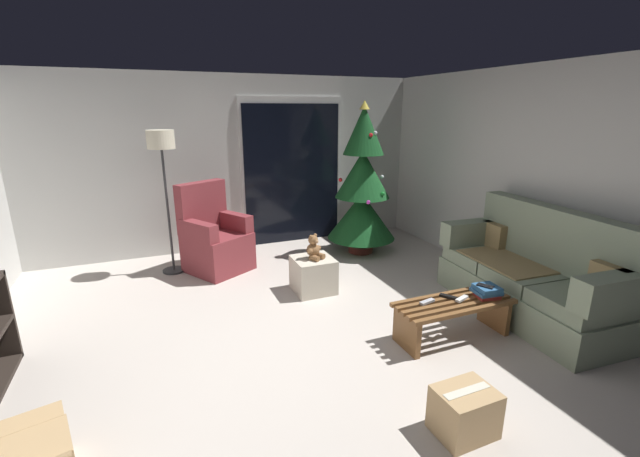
{
  "coord_description": "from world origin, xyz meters",
  "views": [
    {
      "loc": [
        -1.13,
        -3.05,
        2.02
      ],
      "look_at": [
        0.4,
        0.7,
        0.85
      ],
      "focal_mm": 23.29,
      "sensor_mm": 36.0,
      "label": 1
    }
  ],
  "objects_px": {
    "remote_black": "(448,297)",
    "book_stack": "(487,291)",
    "ottoman": "(313,275)",
    "coffee_table": "(453,313)",
    "teddy_bear_chestnut": "(314,248)",
    "floor_lamp": "(162,154)",
    "armchair": "(215,240)",
    "remote_silver": "(427,302)",
    "christmas_tree": "(362,189)",
    "couch": "(532,276)",
    "cell_phone": "(485,286)",
    "remote_white": "(462,299)",
    "cardboard_box_taped_mid_floor": "(464,412)"
  },
  "relations": [
    {
      "from": "christmas_tree",
      "to": "remote_black",
      "type": "bearing_deg",
      "value": -98.35
    },
    {
      "from": "remote_silver",
      "to": "remote_black",
      "type": "bearing_deg",
      "value": -99.14
    },
    {
      "from": "cell_phone",
      "to": "cardboard_box_taped_mid_floor",
      "type": "bearing_deg",
      "value": -165.84
    },
    {
      "from": "remote_white",
      "to": "teddy_bear_chestnut",
      "type": "relative_size",
      "value": 0.55
    },
    {
      "from": "cell_phone",
      "to": "christmas_tree",
      "type": "relative_size",
      "value": 0.07
    },
    {
      "from": "remote_black",
      "to": "remote_white",
      "type": "distance_m",
      "value": 0.12
    },
    {
      "from": "cell_phone",
      "to": "teddy_bear_chestnut",
      "type": "xyz_separation_m",
      "value": [
        -1.1,
        1.46,
        0.04
      ]
    },
    {
      "from": "christmas_tree",
      "to": "ottoman",
      "type": "height_order",
      "value": "christmas_tree"
    },
    {
      "from": "coffee_table",
      "to": "floor_lamp",
      "type": "bearing_deg",
      "value": 130.1
    },
    {
      "from": "remote_black",
      "to": "cardboard_box_taped_mid_floor",
      "type": "distance_m",
      "value": 1.28
    },
    {
      "from": "ottoman",
      "to": "teddy_bear_chestnut",
      "type": "bearing_deg",
      "value": -60.75
    },
    {
      "from": "teddy_bear_chestnut",
      "to": "ottoman",
      "type": "bearing_deg",
      "value": 119.25
    },
    {
      "from": "christmas_tree",
      "to": "cardboard_box_taped_mid_floor",
      "type": "xyz_separation_m",
      "value": [
        -1.04,
        -3.41,
        -0.78
      ]
    },
    {
      "from": "ottoman",
      "to": "teddy_bear_chestnut",
      "type": "relative_size",
      "value": 1.54
    },
    {
      "from": "remote_black",
      "to": "ottoman",
      "type": "distance_m",
      "value": 1.58
    },
    {
      "from": "christmas_tree",
      "to": "cardboard_box_taped_mid_floor",
      "type": "distance_m",
      "value": 3.65
    },
    {
      "from": "remote_silver",
      "to": "ottoman",
      "type": "distance_m",
      "value": 1.48
    },
    {
      "from": "teddy_bear_chestnut",
      "to": "book_stack",
      "type": "bearing_deg",
      "value": -52.4
    },
    {
      "from": "armchair",
      "to": "ottoman",
      "type": "height_order",
      "value": "armchair"
    },
    {
      "from": "coffee_table",
      "to": "ottoman",
      "type": "distance_m",
      "value": 1.64
    },
    {
      "from": "remote_silver",
      "to": "book_stack",
      "type": "xyz_separation_m",
      "value": [
        0.57,
        -0.11,
        0.05
      ]
    },
    {
      "from": "couch",
      "to": "armchair",
      "type": "height_order",
      "value": "armchair"
    },
    {
      "from": "remote_black",
      "to": "book_stack",
      "type": "distance_m",
      "value": 0.36
    },
    {
      "from": "couch",
      "to": "coffee_table",
      "type": "height_order",
      "value": "couch"
    },
    {
      "from": "armchair",
      "to": "remote_white",
      "type": "bearing_deg",
      "value": -54.56
    },
    {
      "from": "remote_silver",
      "to": "cardboard_box_taped_mid_floor",
      "type": "xyz_separation_m",
      "value": [
        -0.45,
        -1.04,
        -0.22
      ]
    },
    {
      "from": "remote_white",
      "to": "armchair",
      "type": "xyz_separation_m",
      "value": [
        -1.81,
        2.54,
        0.03
      ]
    },
    {
      "from": "cell_phone",
      "to": "teddy_bear_chestnut",
      "type": "distance_m",
      "value": 1.83
    },
    {
      "from": "coffee_table",
      "to": "christmas_tree",
      "type": "distance_m",
      "value": 2.56
    },
    {
      "from": "remote_black",
      "to": "floor_lamp",
      "type": "relative_size",
      "value": 0.09
    },
    {
      "from": "christmas_tree",
      "to": "armchair",
      "type": "xyz_separation_m",
      "value": [
        -2.07,
        0.1,
        -0.54
      ]
    },
    {
      "from": "remote_white",
      "to": "cell_phone",
      "type": "distance_m",
      "value": 0.25
    },
    {
      "from": "cell_phone",
      "to": "cardboard_box_taped_mid_floor",
      "type": "height_order",
      "value": "cell_phone"
    },
    {
      "from": "remote_black",
      "to": "teddy_bear_chestnut",
      "type": "distance_m",
      "value": 1.56
    },
    {
      "from": "christmas_tree",
      "to": "book_stack",
      "type": "bearing_deg",
      "value": -90.3
    },
    {
      "from": "couch",
      "to": "remote_silver",
      "type": "distance_m",
      "value": 1.3
    },
    {
      "from": "remote_black",
      "to": "armchair",
      "type": "bearing_deg",
      "value": 91.73
    },
    {
      "from": "remote_white",
      "to": "armchair",
      "type": "bearing_deg",
      "value": 15.74
    },
    {
      "from": "armchair",
      "to": "book_stack",
      "type": "bearing_deg",
      "value": -51.43
    },
    {
      "from": "remote_black",
      "to": "coffee_table",
      "type": "bearing_deg",
      "value": -119.65
    },
    {
      "from": "christmas_tree",
      "to": "cell_phone",
      "type": "bearing_deg",
      "value": -90.86
    },
    {
      "from": "floor_lamp",
      "to": "armchair",
      "type": "bearing_deg",
      "value": -14.3
    },
    {
      "from": "book_stack",
      "to": "cell_phone",
      "type": "bearing_deg",
      "value": 177.2
    },
    {
      "from": "teddy_bear_chestnut",
      "to": "couch",
      "type": "bearing_deg",
      "value": -35.39
    },
    {
      "from": "coffee_table",
      "to": "armchair",
      "type": "height_order",
      "value": "armchair"
    },
    {
      "from": "floor_lamp",
      "to": "remote_white",
      "type": "bearing_deg",
      "value": -48.92
    },
    {
      "from": "armchair",
      "to": "christmas_tree",
      "type": "bearing_deg",
      "value": -2.74
    },
    {
      "from": "book_stack",
      "to": "teddy_bear_chestnut",
      "type": "height_order",
      "value": "teddy_bear_chestnut"
    },
    {
      "from": "cell_phone",
      "to": "christmas_tree",
      "type": "bearing_deg",
      "value": 60.38
    },
    {
      "from": "book_stack",
      "to": "armchair",
      "type": "distance_m",
      "value": 3.3
    }
  ]
}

